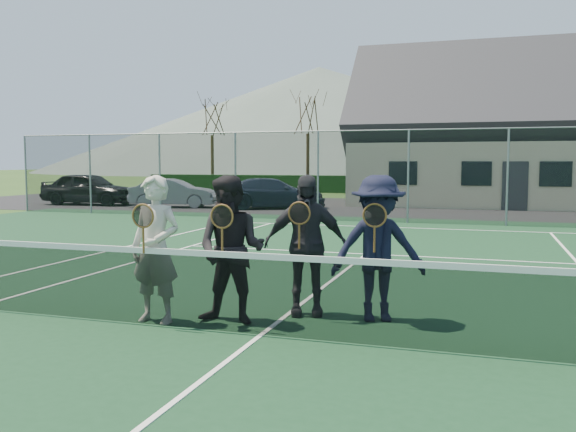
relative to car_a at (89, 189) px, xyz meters
name	(u,v)px	position (x,y,z in m)	size (l,w,h in m)	color
ground	(426,209)	(15.00, 2.48, -0.75)	(220.00, 220.00, 0.00)	#2A491A
court_surface	(260,337)	(15.00, -17.52, -0.74)	(30.00, 30.00, 0.02)	#14381E
tarmac_carpark	(334,206)	(11.00, 2.48, -0.74)	(40.00, 12.00, 0.01)	black
hedge_row	(445,185)	(15.00, 14.48, -0.20)	(40.00, 1.20, 1.10)	black
hill_west	(319,121)	(-10.00, 77.48, 8.25)	(110.00, 110.00, 18.00)	#526258
car_a	(89,189)	(0.00, 0.00, 0.00)	(1.77, 4.40, 1.50)	black
car_b	(174,193)	(4.43, -0.14, -0.13)	(1.31, 3.75, 1.24)	gray
car_c	(273,193)	(8.79, 0.50, -0.10)	(1.82, 4.47, 1.30)	#1B2336
court_markings	(260,336)	(15.00, -17.52, -0.72)	(11.03, 23.83, 0.01)	white
tennis_net	(260,291)	(15.00, -17.52, -0.21)	(11.68, 0.08, 1.10)	slate
perimeter_fence	(408,176)	(15.00, -4.02, 0.78)	(30.07, 0.07, 3.02)	slate
clubhouse	(525,118)	(19.00, 6.48, 3.24)	(15.60, 8.20, 7.70)	beige
tree_a	(212,107)	(-1.00, 15.48, 5.04)	(3.20, 3.20, 7.77)	#372714
tree_b	(308,104)	(6.00, 15.48, 5.04)	(3.20, 3.20, 7.77)	#322012
tree_c	(482,99)	(17.00, 15.48, 5.04)	(3.20, 3.20, 7.77)	#3B2715
player_a	(155,249)	(13.57, -17.34, 0.17)	(0.68, 0.52, 1.80)	beige
player_b	(231,250)	(14.47, -17.10, 0.17)	(0.88, 0.69, 1.80)	black
player_c	(305,245)	(15.20, -16.41, 0.17)	(1.14, 0.73, 1.80)	#25252A
player_d	(378,248)	(16.13, -16.42, 0.17)	(1.32, 1.03, 1.80)	black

